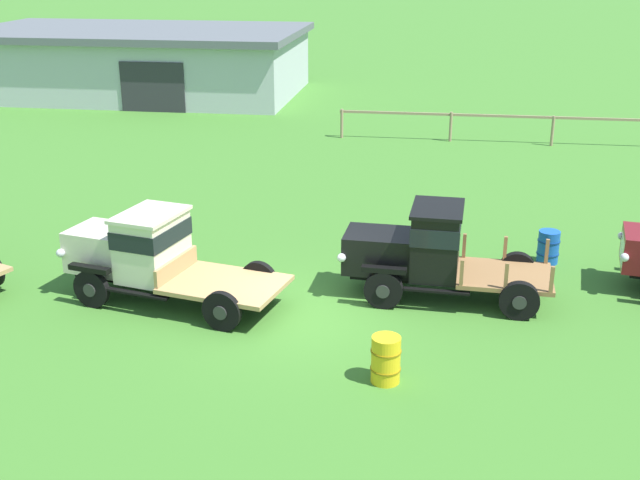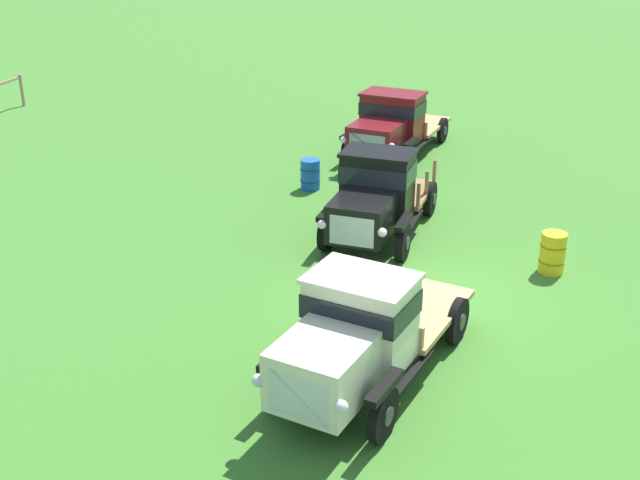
# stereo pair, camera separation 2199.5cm
# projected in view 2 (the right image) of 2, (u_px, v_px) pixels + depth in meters

# --- Properties ---
(ground_plane) EXTENTS (240.00, 240.00, 0.00)m
(ground_plane) POSITION_uv_depth(u_px,v_px,m) (418.00, 297.00, 16.40)
(ground_plane) COLOR #3D7528
(vintage_truck_second_in_line) EXTENTS (5.41, 2.89, 2.07)m
(vintage_truck_second_in_line) POSITION_uv_depth(u_px,v_px,m) (357.00, 334.00, 12.84)
(vintage_truck_second_in_line) COLOR black
(vintage_truck_second_in_line) RESTS_ON ground
(vintage_truck_midrow_center) EXTENTS (4.85, 2.21, 2.15)m
(vintage_truck_midrow_center) POSITION_uv_depth(u_px,v_px,m) (375.00, 197.00, 18.63)
(vintage_truck_midrow_center) COLOR black
(vintage_truck_midrow_center) RESTS_ON ground
(vintage_truck_far_side) EXTENTS (5.43, 2.79, 2.03)m
(vintage_truck_far_side) POSITION_uv_depth(u_px,v_px,m) (390.00, 124.00, 24.58)
(vintage_truck_far_side) COLOR black
(vintage_truck_far_side) RESTS_ON ground
(oil_drum_beside_row) EXTENTS (0.57, 0.57, 0.85)m
(oil_drum_beside_row) POSITION_uv_depth(u_px,v_px,m) (310.00, 174.00, 22.22)
(oil_drum_beside_row) COLOR #1951B2
(oil_drum_beside_row) RESTS_ON ground
(oil_drum_near_fence) EXTENTS (0.57, 0.57, 0.91)m
(oil_drum_near_fence) POSITION_uv_depth(u_px,v_px,m) (553.00, 253.00, 17.30)
(oil_drum_near_fence) COLOR gold
(oil_drum_near_fence) RESTS_ON ground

